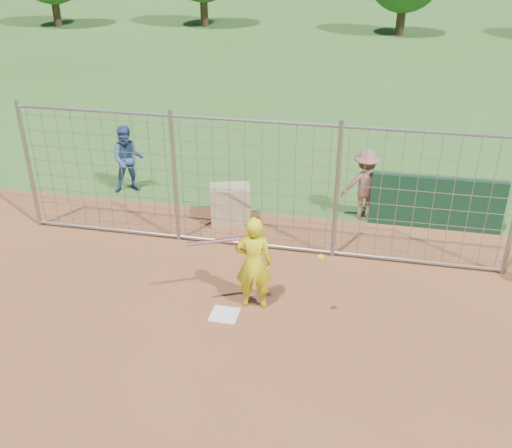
% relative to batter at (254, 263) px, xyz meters
% --- Properties ---
extents(ground, '(100.00, 100.00, 0.00)m').
position_rel_batter_xyz_m(ground, '(-0.40, -0.15, -0.80)').
color(ground, '#2D591E').
rests_on(ground, ground).
extents(home_plate, '(0.43, 0.43, 0.02)m').
position_rel_batter_xyz_m(home_plate, '(-0.40, -0.35, -0.79)').
color(home_plate, silver).
rests_on(home_plate, ground).
extents(dugout_wall, '(2.60, 0.20, 1.10)m').
position_rel_batter_xyz_m(dugout_wall, '(3.00, 3.45, -0.25)').
color(dugout_wall, '#11381E').
rests_on(dugout_wall, ground).
extents(batter, '(0.63, 0.46, 1.60)m').
position_rel_batter_xyz_m(batter, '(0.00, 0.00, 0.00)').
color(batter, '#D3CB12').
rests_on(batter, ground).
extents(bystander_a, '(0.93, 0.85, 1.56)m').
position_rel_batter_xyz_m(bystander_a, '(-3.76, 3.88, -0.02)').
color(bystander_a, navy).
rests_on(bystander_a, ground).
extents(bystander_c, '(1.08, 0.79, 1.49)m').
position_rel_batter_xyz_m(bystander_c, '(1.57, 3.62, -0.05)').
color(bystander_c, brown).
rests_on(bystander_c, ground).
extents(equipment_bin, '(0.92, 0.75, 0.80)m').
position_rel_batter_xyz_m(equipment_bin, '(-1.10, 2.80, -0.40)').
color(equipment_bin, tan).
rests_on(equipment_bin, ground).
extents(equipment_in_play, '(2.06, 0.43, 0.14)m').
position_rel_batter_xyz_m(equipment_in_play, '(-0.17, -0.21, 0.42)').
color(equipment_in_play, silver).
rests_on(equipment_in_play, ground).
extents(backstop_fence, '(9.08, 0.08, 2.60)m').
position_rel_batter_xyz_m(backstop_fence, '(-0.40, 1.85, 0.46)').
color(backstop_fence, gray).
rests_on(backstop_fence, ground).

